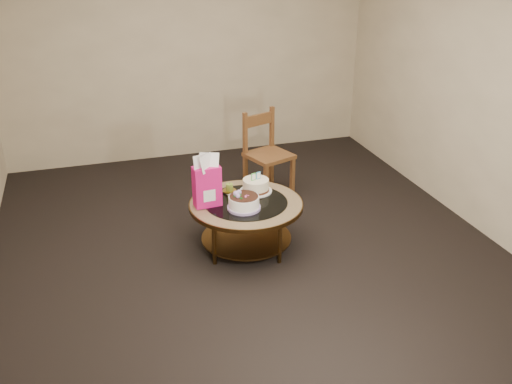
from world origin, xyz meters
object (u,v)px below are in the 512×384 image
object	(u,v)px
coffee_table	(246,210)
dining_chair	(267,153)
decorated_cake	(244,203)
gift_bag	(207,181)
cream_cake	(256,186)

from	to	relation	value
coffee_table	dining_chair	world-z (taller)	dining_chair
coffee_table	dining_chair	distance (m)	1.19
decorated_cake	gift_bag	world-z (taller)	gift_bag
dining_chair	coffee_table	bearing A→B (deg)	-137.12
coffee_table	gift_bag	size ratio (longest dim) A/B	2.18
decorated_cake	coffee_table	bearing A→B (deg)	65.23
coffee_table	dining_chair	xyz separation A→B (m)	(0.54, 1.06, 0.09)
decorated_cake	cream_cake	xyz separation A→B (m)	(0.20, 0.31, 0.00)
gift_bag	coffee_table	bearing A→B (deg)	-11.75
coffee_table	decorated_cake	size ratio (longest dim) A/B	3.52
cream_cake	gift_bag	distance (m)	0.54
cream_cake	coffee_table	bearing A→B (deg)	-147.74
decorated_cake	gift_bag	xyz separation A→B (m)	(-0.28, 0.16, 0.18)
dining_chair	gift_bag	bearing A→B (deg)	-150.90
coffee_table	gift_bag	bearing A→B (deg)	173.08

